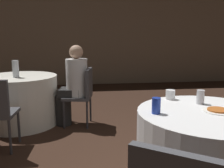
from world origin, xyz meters
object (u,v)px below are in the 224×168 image
(soda_can_silver, at_px, (200,97))
(pizza_plate_near, at_px, (218,110))
(table_far, at_px, (20,100))
(bottle_far, at_px, (16,69))
(soda_can_blue, at_px, (156,106))
(person_white_shirt, at_px, (72,86))
(chair_far_east, at_px, (83,91))
(table_near, at_px, (206,157))

(soda_can_silver, bearing_deg, pizza_plate_near, -81.23)
(table_far, distance_m, soda_can_silver, 2.71)
(soda_can_silver, bearing_deg, bottle_far, 138.31)
(bottle_far, bearing_deg, table_far, 88.75)
(pizza_plate_near, height_order, soda_can_blue, soda_can_blue)
(pizza_plate_near, bearing_deg, table_far, 133.30)
(person_white_shirt, distance_m, pizza_plate_near, 2.27)
(person_white_shirt, relative_size, pizza_plate_near, 5.09)
(chair_far_east, bearing_deg, table_far, 90.00)
(table_far, height_order, bottle_far, bottle_far)
(soda_can_blue, xyz_separation_m, bottle_far, (-1.47, 1.94, 0.06))
(table_near, height_order, chair_far_east, chair_far_east)
(soda_can_blue, xyz_separation_m, soda_can_silver, (0.46, 0.22, 0.00))
(table_near, bearing_deg, person_white_shirt, 119.44)
(table_far, bearing_deg, pizza_plate_near, -46.70)
(soda_can_blue, relative_size, bottle_far, 0.50)
(bottle_far, bearing_deg, soda_can_silver, -41.69)
(pizza_plate_near, relative_size, soda_can_blue, 1.94)
(soda_can_silver, bearing_deg, table_far, 136.11)
(pizza_plate_near, xyz_separation_m, soda_can_silver, (-0.04, 0.23, 0.05))
(table_near, relative_size, pizza_plate_near, 4.69)
(soda_can_blue, bearing_deg, person_white_shirt, 109.32)
(person_white_shirt, distance_m, soda_can_silver, 2.06)
(person_white_shirt, bearing_deg, table_near, -139.62)
(table_near, xyz_separation_m, pizza_plate_near, (0.08, 0.01, 0.38))
(soda_can_silver, bearing_deg, chair_far_east, 120.38)
(pizza_plate_near, distance_m, soda_can_silver, 0.24)
(soda_can_blue, distance_m, bottle_far, 2.44)
(chair_far_east, bearing_deg, soda_can_blue, -153.75)
(table_near, relative_size, soda_can_silver, 9.08)
(person_white_shirt, bearing_deg, table_far, 90.00)
(person_white_shirt, distance_m, bottle_far, 0.84)
(table_near, xyz_separation_m, bottle_far, (-1.89, 1.96, 0.49))
(table_far, xyz_separation_m, chair_far_east, (0.95, -0.18, 0.15))
(table_near, bearing_deg, pizza_plate_near, 4.13)
(person_white_shirt, relative_size, soda_can_silver, 9.85)
(table_far, height_order, soda_can_blue, soda_can_blue)
(chair_far_east, height_order, person_white_shirt, person_white_shirt)
(table_near, height_order, bottle_far, bottle_far)
(pizza_plate_near, bearing_deg, table_near, -175.87)
(table_near, bearing_deg, bottle_far, 134.01)
(chair_far_east, xyz_separation_m, soda_can_blue, (0.52, -1.89, 0.28))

